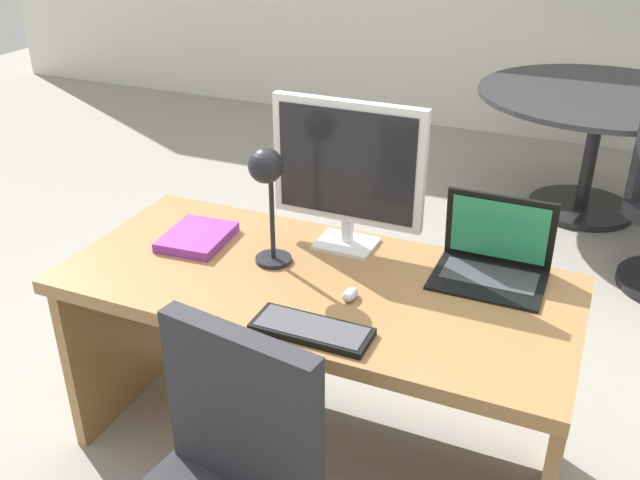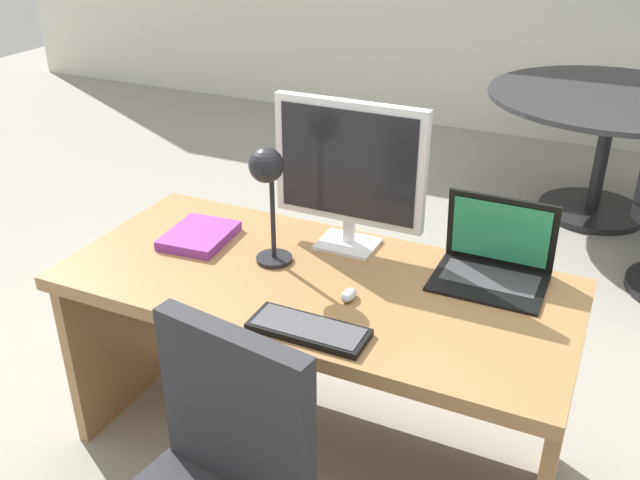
% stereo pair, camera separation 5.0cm
% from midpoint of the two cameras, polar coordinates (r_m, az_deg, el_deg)
% --- Properties ---
extents(ground, '(12.00, 12.00, 0.00)m').
position_cam_midpoint_polar(ground, '(3.80, 9.74, -2.06)').
color(ground, gray).
extents(desk, '(1.63, 0.74, 0.72)m').
position_cam_midpoint_polar(desk, '(2.35, 0.67, -6.71)').
color(desk, '#9E7042').
rests_on(desk, ground).
extents(monitor, '(0.52, 0.16, 0.51)m').
position_cam_midpoint_polar(monitor, '(2.29, 3.02, 5.97)').
color(monitor, silver).
rests_on(monitor, desk).
extents(laptop, '(0.35, 0.26, 0.25)m').
position_cam_midpoint_polar(laptop, '(2.27, 14.77, -1.05)').
color(laptop, black).
rests_on(laptop, desk).
extents(keyboard, '(0.34, 0.13, 0.02)m').
position_cam_midpoint_polar(keyboard, '(1.96, -0.20, -7.32)').
color(keyboard, black).
rests_on(keyboard, desk).
extents(mouse, '(0.04, 0.07, 0.03)m').
position_cam_midpoint_polar(mouse, '(2.10, 3.05, -4.51)').
color(mouse, '#B7BABF').
rests_on(mouse, desk).
extents(desk_lamp, '(0.12, 0.14, 0.40)m').
position_cam_midpoint_polar(desk_lamp, '(2.17, -3.64, 4.83)').
color(desk_lamp, black).
rests_on(desk_lamp, desk).
extents(book, '(0.23, 0.27, 0.03)m').
position_cam_midpoint_polar(book, '(2.47, -9.26, 0.35)').
color(book, purple).
rests_on(book, desk).
extents(meeting_table, '(1.41, 1.41, 0.75)m').
position_cam_midpoint_polar(meeting_table, '(4.47, 22.78, 8.70)').
color(meeting_table, black).
rests_on(meeting_table, ground).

